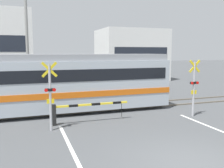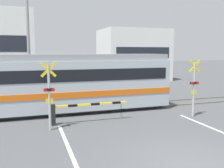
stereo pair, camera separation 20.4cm
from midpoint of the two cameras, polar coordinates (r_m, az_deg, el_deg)
name	(u,v)px [view 1 (the left image)]	position (r m, az deg, el deg)	size (l,w,h in m)	color
ground_plane	(190,163)	(8.43, 16.64, -17.02)	(160.00, 160.00, 0.00)	#4C4F51
rail_track_near	(111,110)	(14.74, -0.53, -5.98)	(50.00, 0.10, 0.08)	#6B6051
rail_track_far	(104,105)	(16.07, -2.18, -4.86)	(50.00, 0.10, 0.08)	#6B6051
commuter_train	(41,82)	(14.42, -16.29, 0.41)	(14.70, 2.84, 3.31)	#ADB7C1
crossing_barrier_near	(75,109)	(12.17, -8.89, -5.74)	(3.80, 0.20, 1.01)	black
crossing_barrier_far	(126,88)	(19.01, 2.92, -0.95)	(3.80, 0.20, 1.01)	black
crossing_signal_left	(50,93)	(11.13, -14.47, -2.03)	(0.68, 0.15, 3.03)	#B2B2B7
crossing_signal_right	(194,86)	(13.87, 17.82, -0.34)	(0.68, 0.15, 3.03)	#B2B2B7
pedestrian	(84,83)	(20.00, -6.81, 0.28)	(0.38, 0.23, 1.72)	#33384C
building_right_of_street	(131,55)	(31.05, 4.18, 6.62)	(7.72, 6.00, 6.12)	white
utility_pole_streetside	(27,49)	(19.92, -19.04, 7.49)	(0.22, 0.22, 7.25)	gray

